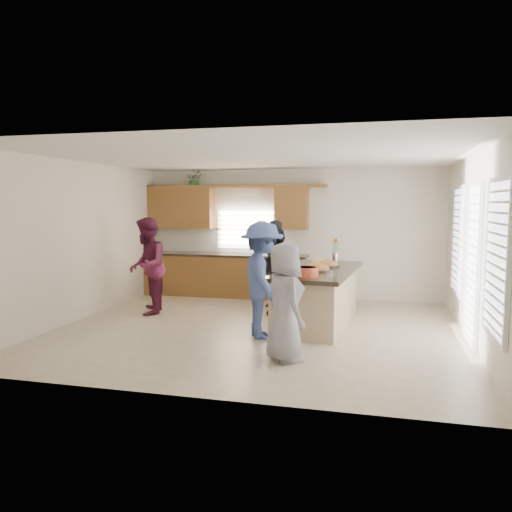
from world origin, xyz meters
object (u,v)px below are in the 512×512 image
(salad_bowl, at_px, (306,271))
(woman_right_front, at_px, (285,302))
(woman_left_back, at_px, (273,265))
(woman_left_front, at_px, (278,273))
(woman_left_mid, at_px, (147,266))
(island, at_px, (318,297))
(woman_right_back, at_px, (262,280))

(salad_bowl, distance_m, woman_right_front, 1.21)
(woman_left_back, relative_size, woman_right_front, 1.11)
(salad_bowl, distance_m, woman_left_front, 1.49)
(woman_left_back, bearing_deg, woman_left_mid, -91.53)
(woman_left_mid, bearing_deg, salad_bowl, 54.13)
(woman_left_back, distance_m, woman_left_mid, 2.41)
(salad_bowl, bearing_deg, woman_right_front, -94.76)
(island, bearing_deg, woman_left_back, 138.89)
(island, xyz_separation_m, woman_left_front, (-0.77, 0.34, 0.36))
(woman_left_front, bearing_deg, woman_left_mid, -101.84)
(woman_left_back, xyz_separation_m, woman_left_front, (0.24, -0.70, -0.05))
(woman_left_back, bearing_deg, salad_bowl, -2.14)
(woman_right_back, relative_size, woman_right_front, 1.15)
(woman_right_back, bearing_deg, woman_left_back, -20.08)
(woman_left_back, distance_m, woman_right_back, 2.15)
(salad_bowl, height_order, woman_right_front, woman_right_front)
(woman_left_front, bearing_deg, woman_right_front, -6.41)
(woman_left_front, bearing_deg, woman_left_back, 178.75)
(woman_left_back, distance_m, woman_left_front, 0.74)
(woman_left_front, bearing_deg, woman_right_back, -18.05)
(woman_left_back, bearing_deg, woman_left_front, -8.48)
(salad_bowl, bearing_deg, island, 85.49)
(island, xyz_separation_m, woman_right_back, (-0.72, -1.09, 0.44))
(woman_left_back, distance_m, woman_right_front, 3.29)
(woman_right_back, bearing_deg, woman_left_mid, 38.49)
(woman_left_mid, bearing_deg, woman_left_front, 79.29)
(woman_left_mid, distance_m, woman_right_front, 3.69)
(woman_left_back, xyz_separation_m, woman_right_front, (0.83, -3.18, -0.09))
(island, xyz_separation_m, salad_bowl, (-0.08, -0.95, 0.58))
(woman_left_back, height_order, woman_left_mid, woman_left_mid)
(woman_right_back, bearing_deg, island, -61.34)
(woman_left_mid, xyz_separation_m, woman_left_front, (2.41, 0.34, -0.09))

